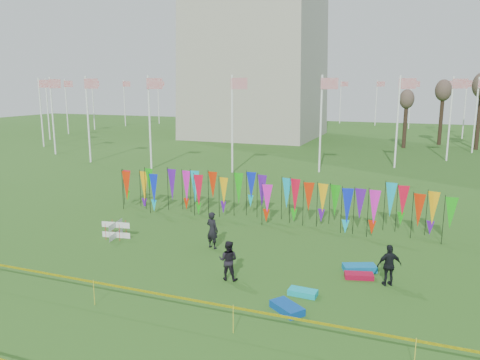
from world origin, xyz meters
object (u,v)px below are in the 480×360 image
(person_mid, at_px, (228,260))
(kite_bag_red, at_px, (359,276))
(box_kite, at_px, (116,230))
(kite_bag_blue, at_px, (287,308))
(person_right, at_px, (389,265))
(person_left, at_px, (212,230))
(kite_bag_teal, at_px, (359,268))
(kite_bag_turquoise, at_px, (303,292))

(person_mid, height_order, kite_bag_red, person_mid)
(box_kite, relative_size, kite_bag_blue, 0.70)
(person_right, bearing_deg, person_left, -37.13)
(kite_bag_teal, bearing_deg, person_left, 177.28)
(box_kite, distance_m, kite_bag_red, 11.50)
(person_mid, bearing_deg, box_kite, -25.75)
(person_left, distance_m, person_mid, 3.56)
(person_mid, xyz_separation_m, person_right, (5.67, 1.63, 0.02))
(kite_bag_blue, bearing_deg, person_left, 135.91)
(person_right, xyz_separation_m, kite_bag_blue, (-2.92, -3.29, -0.66))
(box_kite, height_order, person_right, person_right)
(kite_bag_blue, distance_m, kite_bag_teal, 4.64)
(kite_bag_turquoise, bearing_deg, kite_bag_red, 53.20)
(person_mid, relative_size, kite_bag_blue, 1.33)
(kite_bag_turquoise, bearing_deg, person_left, 146.70)
(person_right, xyz_separation_m, kite_bag_turquoise, (-2.72, -1.94, -0.68))
(box_kite, height_order, person_mid, person_mid)
(kite_bag_turquoise, height_order, kite_bag_red, kite_bag_turquoise)
(kite_bag_blue, relative_size, kite_bag_teal, 0.91)
(box_kite, height_order, kite_bag_turquoise, box_kite)
(person_left, bearing_deg, box_kite, 20.89)
(kite_bag_blue, bearing_deg, box_kite, 156.43)
(person_right, height_order, kite_bag_red, person_right)
(kite_bag_blue, bearing_deg, kite_bag_teal, 67.65)
(kite_bag_blue, height_order, kite_bag_red, kite_bag_blue)
(person_left, bearing_deg, kite_bag_red, -172.82)
(kite_bag_turquoise, bearing_deg, kite_bag_teal, 61.88)
(kite_bag_turquoise, bearing_deg, person_mid, 174.05)
(person_left, bearing_deg, person_right, -173.49)
(box_kite, xyz_separation_m, person_mid, (6.89, -2.54, 0.36))
(kite_bag_teal, bearing_deg, box_kite, -179.55)
(box_kite, relative_size, person_left, 0.48)
(person_left, relative_size, kite_bag_red, 1.58)
(box_kite, distance_m, person_left, 4.92)
(person_left, xyz_separation_m, person_mid, (2.00, -2.94, -0.08))
(person_right, bearing_deg, kite_bag_blue, 21.03)
(person_left, height_order, person_mid, person_left)
(person_mid, relative_size, person_right, 0.98)
(person_left, bearing_deg, kite_bag_blue, 152.13)
(kite_bag_turquoise, relative_size, kite_bag_red, 0.93)
(person_left, distance_m, kite_bag_teal, 6.56)
(box_kite, distance_m, kite_bag_blue, 10.52)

